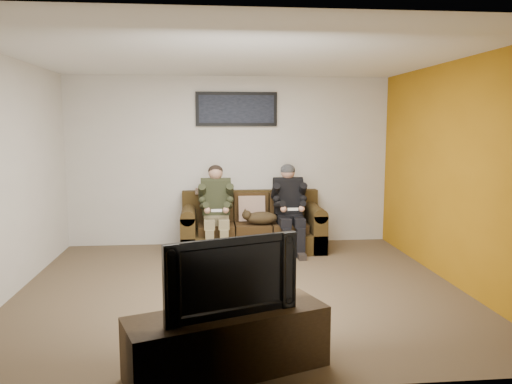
{
  "coord_description": "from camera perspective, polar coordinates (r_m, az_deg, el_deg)",
  "views": [
    {
      "loc": [
        -0.37,
        -5.51,
        1.86
      ],
      "look_at": [
        0.3,
        1.2,
        0.95
      ],
      "focal_mm": 35.0,
      "sensor_mm": 36.0,
      "label": 1
    }
  ],
  "objects": [
    {
      "name": "throw_pillow",
      "position": [
        7.51,
        -0.5,
        -1.91
      ],
      "size": [
        0.4,
        0.19,
        0.4
      ],
      "primitive_type": "cube",
      "rotation": [
        -0.21,
        0.0,
        0.0
      ],
      "color": "#9D7B67",
      "rests_on": "sofa"
    },
    {
      "name": "wall_left",
      "position": [
        5.94,
        -26.68,
        1.46
      ],
      "size": [
        0.0,
        4.5,
        4.5
      ],
      "primitive_type": "plane",
      "rotation": [
        1.57,
        0.0,
        1.57
      ],
      "color": "beige",
      "rests_on": "ground"
    },
    {
      "name": "accent_wall_right",
      "position": [
        6.23,
        21.67,
        1.99
      ],
      "size": [
        0.0,
        4.5,
        4.5
      ],
      "primitive_type": "plane",
      "rotation": [
        1.57,
        0.0,
        -1.57
      ],
      "color": "#AC7111",
      "rests_on": "ground"
    },
    {
      "name": "sofa",
      "position": [
        7.53,
        -0.47,
        -4.1
      ],
      "size": [
        2.09,
        0.9,
        0.86
      ],
      "color": "#382810",
      "rests_on": "ground"
    },
    {
      "name": "wall_right",
      "position": [
        6.24,
        21.75,
        1.99
      ],
      "size": [
        0.0,
        4.5,
        4.5
      ],
      "primitive_type": "plane",
      "rotation": [
        1.57,
        0.0,
        -1.57
      ],
      "color": "beige",
      "rests_on": "ground"
    },
    {
      "name": "cat",
      "position": [
        7.26,
        0.5,
        -2.96
      ],
      "size": [
        0.66,
        0.26,
        0.24
      ],
      "color": "#42311A",
      "rests_on": "sofa"
    },
    {
      "name": "floor",
      "position": [
        5.83,
        -1.78,
        -10.92
      ],
      "size": [
        5.0,
        5.0,
        0.0
      ],
      "primitive_type": "plane",
      "color": "brown",
      "rests_on": "ground"
    },
    {
      "name": "person_right",
      "position": [
        7.35,
        3.83,
        -1.3
      ],
      "size": [
        0.51,
        0.86,
        1.28
      ],
      "color": "black",
      "rests_on": "sofa"
    },
    {
      "name": "ceiling",
      "position": [
        5.58,
        -1.89,
        15.31
      ],
      "size": [
        5.0,
        5.0,
        0.0
      ],
      "primitive_type": "plane",
      "rotation": [
        3.14,
        0.0,
        0.0
      ],
      "color": "silver",
      "rests_on": "ground"
    },
    {
      "name": "wall_back",
      "position": [
        7.79,
        -2.94,
        3.55
      ],
      "size": [
        5.0,
        0.0,
        5.0
      ],
      "primitive_type": "plane",
      "rotation": [
        1.57,
        0.0,
        0.0
      ],
      "color": "beige",
      "rests_on": "ground"
    },
    {
      "name": "person_left",
      "position": [
        7.26,
        -4.58,
        -1.45
      ],
      "size": [
        0.51,
        0.87,
        1.27
      ],
      "color": "olive",
      "rests_on": "sofa"
    },
    {
      "name": "tv_stand",
      "position": [
        3.92,
        -3.23,
        -16.77
      ],
      "size": [
        1.59,
        0.97,
        0.48
      ],
      "primitive_type": "cube",
      "rotation": [
        0.0,
        0.0,
        0.35
      ],
      "color": "black",
      "rests_on": "ground"
    },
    {
      "name": "wall_front",
      "position": [
        3.33,
        0.75,
        -1.97
      ],
      "size": [
        5.0,
        0.0,
        5.0
      ],
      "primitive_type": "plane",
      "rotation": [
        -1.57,
        0.0,
        0.0
      ],
      "color": "beige",
      "rests_on": "ground"
    },
    {
      "name": "throw_blanket",
      "position": [
        7.67,
        -5.36,
        0.12
      ],
      "size": [
        0.43,
        0.21,
        0.08
      ],
      "primitive_type": "cube",
      "color": "gray",
      "rests_on": "sofa"
    },
    {
      "name": "television",
      "position": [
        3.73,
        -3.29,
        -9.32
      ],
      "size": [
        1.0,
        0.47,
        0.59
      ],
      "primitive_type": "imported",
      "rotation": [
        0.0,
        0.0,
        0.35
      ],
      "color": "black",
      "rests_on": "tv_stand"
    },
    {
      "name": "framed_poster",
      "position": [
        7.75,
        -2.24,
        9.45
      ],
      "size": [
        1.25,
        0.05,
        0.52
      ],
      "color": "black",
      "rests_on": "wall_back"
    }
  ]
}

